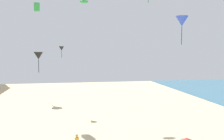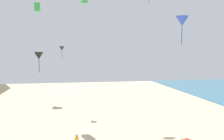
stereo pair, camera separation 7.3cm
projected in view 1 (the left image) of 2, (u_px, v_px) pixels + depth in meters
The scene contains 5 objects.
kite_blue_delta at pixel (182, 21), 26.59m from camera, with size 1.34×1.34×3.05m.
kite_green_box at pixel (37, 7), 37.77m from camera, with size 0.80×0.80×1.26m.
kite_black_delta at pixel (62, 48), 37.62m from camera, with size 0.78×0.78×1.78m.
kite_green_parafoil at pixel (84, 2), 38.63m from camera, with size 1.32×0.37×0.51m.
kite_black_delta_2 at pixel (38, 56), 43.93m from camera, with size 1.62×1.62×3.69m.
Camera 1 is at (0.64, -6.66, 8.24)m, focal length 39.67 mm.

